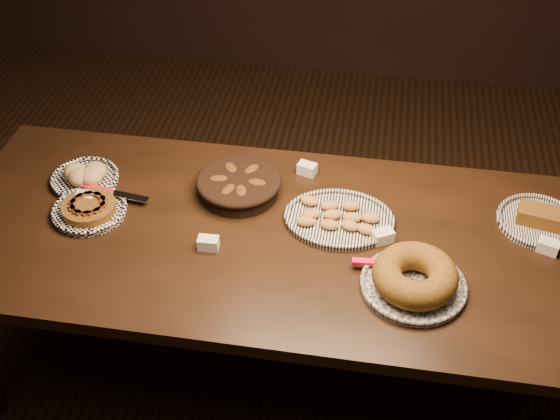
% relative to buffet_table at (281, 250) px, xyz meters
% --- Properties ---
extents(ground, '(5.00, 5.00, 0.00)m').
position_rel_buffet_table_xyz_m(ground, '(0.00, 0.00, -0.68)').
color(ground, black).
rests_on(ground, ground).
extents(buffet_table, '(2.40, 1.00, 0.75)m').
position_rel_buffet_table_xyz_m(buffet_table, '(0.00, 0.00, 0.00)').
color(buffet_table, black).
rests_on(buffet_table, ground).
extents(apple_tart_plate, '(0.33, 0.27, 0.05)m').
position_rel_buffet_table_xyz_m(apple_tart_plate, '(-0.70, 0.00, 0.09)').
color(apple_tart_plate, white).
rests_on(apple_tart_plate, buffet_table).
extents(madeleine_platter, '(0.39, 0.32, 0.04)m').
position_rel_buffet_table_xyz_m(madeleine_platter, '(0.19, 0.10, 0.09)').
color(madeleine_platter, black).
rests_on(madeleine_platter, buffet_table).
extents(bundt_cake_plate, '(0.38, 0.34, 0.11)m').
position_rel_buffet_table_xyz_m(bundt_cake_plate, '(0.46, -0.18, 0.12)').
color(bundt_cake_plate, black).
rests_on(bundt_cake_plate, buffet_table).
extents(croissant_basket, '(0.32, 0.32, 0.08)m').
position_rel_buffet_table_xyz_m(croissant_basket, '(-0.19, 0.20, 0.12)').
color(croissant_basket, black).
rests_on(croissant_basket, buffet_table).
extents(bread_roll_plate, '(0.26, 0.26, 0.08)m').
position_rel_buffet_table_xyz_m(bread_roll_plate, '(-0.78, 0.17, 0.11)').
color(bread_roll_plate, white).
rests_on(bread_roll_plate, buffet_table).
extents(loaf_plate, '(0.29, 0.29, 0.07)m').
position_rel_buffet_table_xyz_m(loaf_plate, '(0.90, 0.20, 0.09)').
color(loaf_plate, black).
rests_on(loaf_plate, buffet_table).
extents(tent_cards, '(1.72, 0.53, 0.04)m').
position_rel_buffet_table_xyz_m(tent_cards, '(0.07, 0.08, 0.10)').
color(tent_cards, white).
rests_on(tent_cards, buffet_table).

